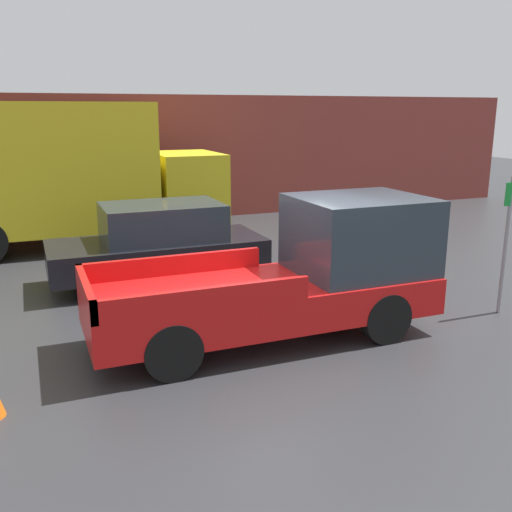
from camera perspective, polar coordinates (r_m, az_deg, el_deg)
ground_plane at (r=9.42m, az=3.05°, el=-7.50°), size 60.00×60.00×0.00m
building_wall at (r=18.69m, az=-10.58°, el=9.50°), size 28.00×0.15×3.99m
pickup_truck at (r=9.06m, az=4.52°, el=-1.72°), size 5.41×1.96×2.16m
car at (r=12.00m, az=-9.66°, el=1.31°), size 4.38×1.89×1.65m
delivery_truck at (r=15.60m, az=-19.35°, el=7.95°), size 7.85×2.63×3.70m
parking_sign at (r=10.77m, az=23.77°, el=1.69°), size 0.30×0.07×2.43m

